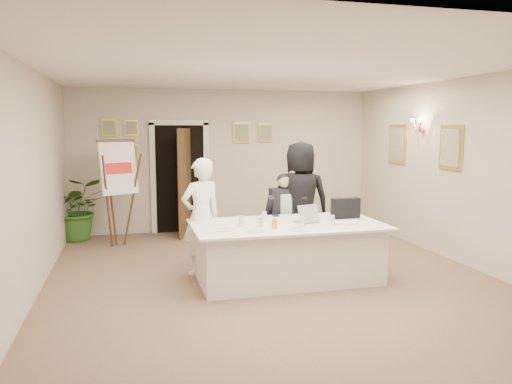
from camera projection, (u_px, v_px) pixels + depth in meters
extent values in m
plane|color=brown|center=(273.00, 279.00, 6.82)|extent=(7.00, 7.00, 0.00)
cube|color=white|center=(274.00, 70.00, 6.45)|extent=(6.00, 7.00, 0.02)
cube|color=beige|center=(225.00, 160.00, 10.00)|extent=(6.00, 0.10, 2.80)
cube|color=beige|center=(422.00, 229.00, 3.27)|extent=(6.00, 0.10, 2.80)
cube|color=beige|center=(30.00, 183.00, 5.90)|extent=(0.10, 7.00, 2.80)
cube|color=beige|center=(468.00, 172.00, 7.37)|extent=(0.10, 7.00, 2.80)
cube|color=black|center=(180.00, 179.00, 9.80)|extent=(0.92, 0.06, 2.10)
cube|color=white|center=(153.00, 180.00, 9.64)|extent=(0.10, 0.06, 2.20)
cube|color=white|center=(206.00, 178.00, 9.89)|extent=(0.10, 0.06, 2.20)
cube|color=#392312|center=(185.00, 182.00, 9.41)|extent=(0.33, 0.81, 2.02)
cube|color=silver|center=(287.00, 253.00, 6.75)|extent=(2.38, 1.19, 0.75)
cube|color=silver|center=(287.00, 225.00, 6.70)|extent=(2.56, 1.37, 0.03)
cube|color=white|center=(116.00, 168.00, 8.38)|extent=(0.65, 0.43, 0.89)
imported|color=white|center=(201.00, 217.00, 6.97)|extent=(0.70, 0.58, 1.64)
imported|color=black|center=(300.00, 201.00, 7.74)|extent=(0.98, 0.71, 1.85)
imported|color=#306321|center=(78.00, 209.00, 9.14)|extent=(1.06, 0.93, 1.16)
cube|color=black|center=(346.00, 208.00, 7.07)|extent=(0.42, 0.13, 0.29)
cube|color=white|center=(345.00, 223.00, 6.67)|extent=(0.38, 0.31, 0.03)
cylinder|color=white|center=(226.00, 230.00, 6.24)|extent=(0.24, 0.24, 0.01)
cylinder|color=white|center=(256.00, 231.00, 6.18)|extent=(0.24, 0.24, 0.01)
cylinder|color=white|center=(296.00, 230.00, 6.26)|extent=(0.24, 0.24, 0.01)
cylinder|color=silver|center=(241.00, 221.00, 6.50)|extent=(0.08, 0.08, 0.14)
cylinder|color=silver|center=(302.00, 222.00, 6.45)|extent=(0.07, 0.07, 0.14)
cylinder|color=silver|center=(332.00, 220.00, 6.55)|extent=(0.08, 0.08, 0.14)
cylinder|color=silver|center=(264.00, 216.00, 6.84)|extent=(0.07, 0.07, 0.14)
cylinder|color=gold|center=(275.00, 224.00, 6.34)|extent=(0.08, 0.08, 0.13)
cylinder|color=silver|center=(260.00, 223.00, 6.46)|extent=(0.09, 0.09, 0.11)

